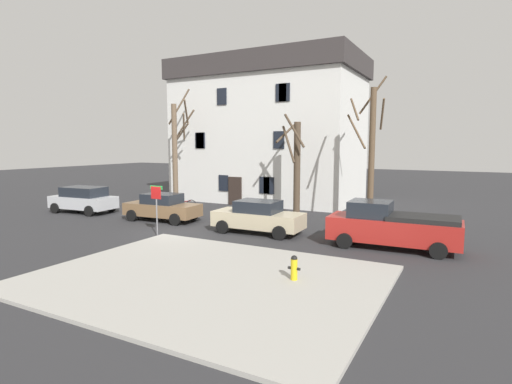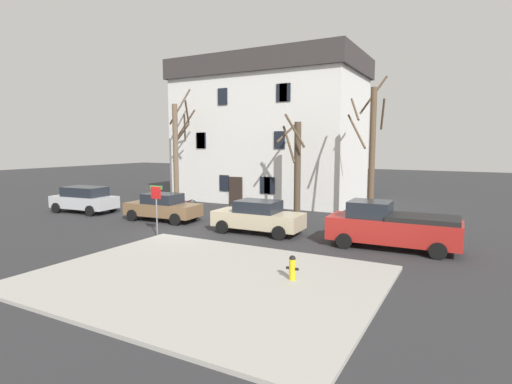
# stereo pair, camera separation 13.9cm
# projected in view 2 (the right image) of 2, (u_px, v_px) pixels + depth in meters

# --- Properties ---
(ground_plane) EXTENTS (120.00, 120.00, 0.00)m
(ground_plane) POSITION_uv_depth(u_px,v_px,m) (173.00, 232.00, 20.79)
(ground_plane) COLOR #2D2D30
(sidewalk_slab) EXTENTS (11.23, 8.68, 0.12)m
(sidewalk_slab) POSITION_uv_depth(u_px,v_px,m) (205.00, 278.00, 13.45)
(sidewalk_slab) COLOR #A8A59E
(sidewalk_slab) RESTS_ON ground_plane
(building_main) EXTENTS (14.62, 8.44, 11.15)m
(building_main) POSITION_uv_depth(u_px,v_px,m) (269.00, 130.00, 32.63)
(building_main) COLOR white
(building_main) RESTS_ON ground_plane
(tree_bare_near) EXTENTS (2.37, 1.67, 8.54)m
(tree_bare_near) POSITION_uv_depth(u_px,v_px,m) (177.00, 149.00, 29.60)
(tree_bare_near) COLOR brown
(tree_bare_near) RESTS_ON ground_plane
(tree_bare_mid) EXTENTS (1.93, 2.14, 6.36)m
(tree_bare_mid) POSITION_uv_depth(u_px,v_px,m) (296.00, 165.00, 25.32)
(tree_bare_mid) COLOR #4C3D2D
(tree_bare_mid) RESTS_ON ground_plane
(tree_bare_far) EXTENTS (2.20, 2.45, 8.36)m
(tree_bare_far) POSITION_uv_depth(u_px,v_px,m) (371.00, 150.00, 22.80)
(tree_bare_far) COLOR brown
(tree_bare_far) RESTS_ON ground_plane
(car_silver_wagon) EXTENTS (4.51, 2.40, 1.71)m
(car_silver_wagon) POSITION_uv_depth(u_px,v_px,m) (84.00, 199.00, 26.74)
(car_silver_wagon) COLOR #B7BABF
(car_silver_wagon) RESTS_ON ground_plane
(car_brown_sedan) EXTENTS (4.62, 2.21, 1.62)m
(car_brown_sedan) POSITION_uv_depth(u_px,v_px,m) (163.00, 207.00, 23.85)
(car_brown_sedan) COLOR brown
(car_brown_sedan) RESTS_ON ground_plane
(car_beige_sedan) EXTENTS (4.64, 2.09, 1.67)m
(car_beige_sedan) POSITION_uv_depth(u_px,v_px,m) (258.00, 217.00, 20.46)
(car_beige_sedan) COLOR #C6B793
(car_beige_sedan) RESTS_ON ground_plane
(pickup_truck_red) EXTENTS (5.51, 2.26, 2.02)m
(pickup_truck_red) POSITION_uv_depth(u_px,v_px,m) (391.00, 226.00, 17.42)
(pickup_truck_red) COLOR #AD231E
(pickup_truck_red) RESTS_ON ground_plane
(fire_hydrant) EXTENTS (0.42, 0.22, 0.81)m
(fire_hydrant) POSITION_uv_depth(u_px,v_px,m) (292.00, 267.00, 13.05)
(fire_hydrant) COLOR gold
(fire_hydrant) RESTS_ON sidewalk_slab
(street_sign_pole) EXTENTS (0.76, 0.07, 2.49)m
(street_sign_pole) POSITION_uv_depth(u_px,v_px,m) (156.00, 201.00, 19.70)
(street_sign_pole) COLOR slate
(street_sign_pole) RESTS_ON ground_plane
(bicycle_leaning) EXTENTS (1.64, 0.70, 1.03)m
(bicycle_leaning) POSITION_uv_depth(u_px,v_px,m) (185.00, 204.00, 27.90)
(bicycle_leaning) COLOR black
(bicycle_leaning) RESTS_ON ground_plane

